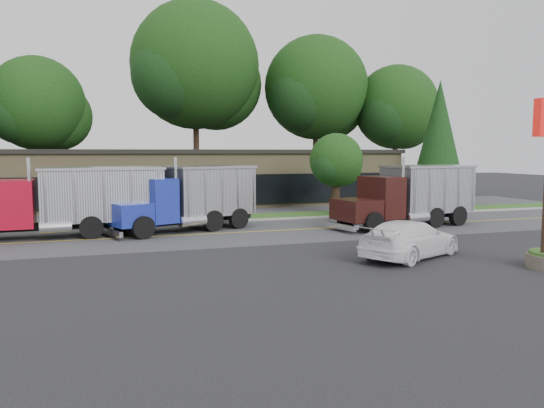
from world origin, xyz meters
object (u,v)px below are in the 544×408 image
at_px(dump_truck_blue, 191,196).
at_px(rally_car, 410,239).
at_px(dump_truck_red, 74,200).
at_px(dump_truck_maroon, 412,194).

xyz_separation_m(dump_truck_blue, rally_car, (6.95, -9.88, -1.07)).
height_order(dump_truck_red, dump_truck_maroon, same).
height_order(dump_truck_blue, dump_truck_maroon, same).
relative_size(dump_truck_red, dump_truck_blue, 1.25).
bearing_deg(dump_truck_blue, rally_car, 104.34).
bearing_deg(dump_truck_blue, dump_truck_maroon, 148.59).
xyz_separation_m(dump_truck_red, dump_truck_maroon, (17.69, -1.85, -0.01)).
distance_m(dump_truck_blue, dump_truck_maroon, 12.10).
distance_m(dump_truck_red, dump_truck_blue, 5.81).
distance_m(dump_truck_blue, rally_car, 12.13).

